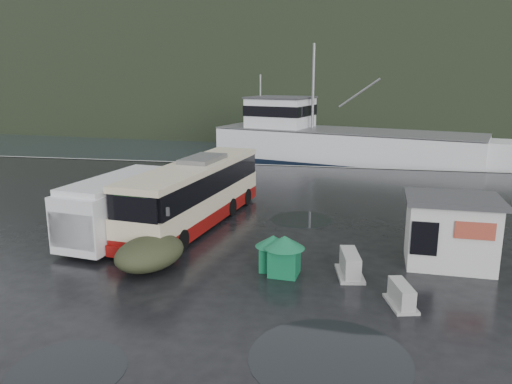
% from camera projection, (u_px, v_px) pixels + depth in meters
% --- Properties ---
extents(ground, '(160.00, 160.00, 0.00)m').
position_uv_depth(ground, '(220.00, 254.00, 19.77)').
color(ground, black).
rests_on(ground, ground).
extents(harbor_water, '(300.00, 180.00, 0.02)m').
position_uv_depth(harbor_water, '(330.00, 103.00, 125.03)').
color(harbor_water, black).
rests_on(harbor_water, ground).
extents(quay_edge, '(160.00, 0.60, 1.50)m').
position_uv_depth(quay_edge, '(284.00, 166.00, 38.91)').
color(quay_edge, '#999993').
rests_on(quay_edge, ground).
extents(headland, '(780.00, 540.00, 570.00)m').
position_uv_depth(headland, '(360.00, 88.00, 257.23)').
color(headland, black).
rests_on(headland, ground).
extents(coach_bus, '(4.36, 11.37, 3.13)m').
position_uv_depth(coach_bus, '(197.00, 224.00, 23.78)').
color(coach_bus, beige).
rests_on(coach_bus, ground).
extents(white_van, '(3.19, 6.74, 2.71)m').
position_uv_depth(white_van, '(122.00, 237.00, 21.83)').
color(white_van, silver).
rests_on(white_van, ground).
extents(waste_bin_left, '(0.95, 0.95, 1.31)m').
position_uv_depth(waste_bin_left, '(273.00, 270.00, 18.21)').
color(waste_bin_left, '#11623C').
rests_on(waste_bin_left, ground).
extents(waste_bin_right, '(1.13, 1.13, 1.45)m').
position_uv_depth(waste_bin_right, '(284.00, 274.00, 17.76)').
color(waste_bin_right, '#11623C').
rests_on(waste_bin_right, ground).
extents(dome_tent, '(2.90, 3.48, 1.18)m').
position_uv_depth(dome_tent, '(151.00, 268.00, 18.36)').
color(dome_tent, '#2F331F').
rests_on(dome_tent, ground).
extents(ticket_kiosk, '(3.48, 2.71, 2.62)m').
position_uv_depth(ticket_kiosk, '(447.00, 265.00, 18.69)').
color(ticket_kiosk, silver).
rests_on(ticket_kiosk, ground).
extents(jersey_barrier_a, '(1.03, 1.55, 0.71)m').
position_uv_depth(jersey_barrier_a, '(401.00, 305.00, 15.39)').
color(jersey_barrier_a, '#999993').
rests_on(jersey_barrier_a, ground).
extents(jersey_barrier_b, '(1.11, 1.82, 0.86)m').
position_uv_depth(jersey_barrier_b, '(349.00, 275.00, 17.68)').
color(jersey_barrier_b, '#999993').
rests_on(jersey_barrier_b, ground).
extents(fishing_trawler, '(28.47, 13.84, 11.16)m').
position_uv_depth(fishing_trawler, '(345.00, 153.00, 45.15)').
color(fishing_trawler, silver).
rests_on(fishing_trawler, ground).
extents(puddles, '(9.68, 16.73, 0.01)m').
position_uv_depth(puddles, '(271.00, 303.00, 15.55)').
color(puddles, black).
rests_on(puddles, ground).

